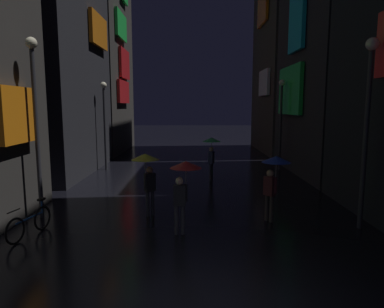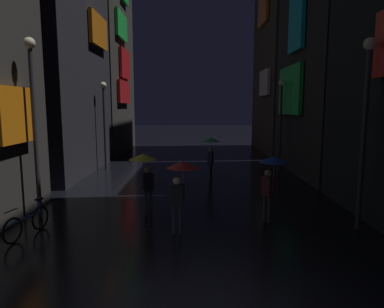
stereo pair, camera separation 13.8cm
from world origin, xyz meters
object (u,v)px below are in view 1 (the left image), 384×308
(pedestrian_near_crossing_green, at_px, (211,147))
(streetlamp_right_far, at_px, (280,113))
(bicycle_parked_at_storefront, at_px, (29,223))
(pedestrian_midstreet_left_blue, at_px, (273,170))
(streetlamp_left_near, at_px, (34,108))
(pedestrian_foreground_left_yellow, at_px, (146,167))
(streetlamp_right_near, at_px, (366,112))
(pedestrian_midstreet_centre_red, at_px, (183,177))
(streetlamp_left_far, at_px, (103,115))

(pedestrian_near_crossing_green, xyz_separation_m, streetlamp_right_far, (4.09, 2.88, 1.56))
(bicycle_parked_at_storefront, bearing_deg, pedestrian_midstreet_left_blue, 9.65)
(streetlamp_left_near, bearing_deg, pedestrian_foreground_left_yellow, 1.31)
(streetlamp_left_near, relative_size, streetlamp_right_far, 1.12)
(pedestrian_near_crossing_green, distance_m, bicycle_parked_at_storefront, 9.29)
(bicycle_parked_at_storefront, relative_size, streetlamp_right_near, 0.32)
(pedestrian_midstreet_centre_red, height_order, streetlamp_right_far, streetlamp_right_far)
(pedestrian_foreground_left_yellow, xyz_separation_m, pedestrian_midstreet_left_blue, (4.03, -0.54, 0.00))
(streetlamp_right_near, height_order, streetlamp_left_far, streetlamp_right_near)
(pedestrian_midstreet_centre_red, xyz_separation_m, streetlamp_left_far, (-4.73, 10.04, 1.49))
(pedestrian_foreground_left_yellow, height_order, pedestrian_midstreet_left_blue, same)
(pedestrian_midstreet_centre_red, relative_size, streetlamp_left_far, 0.43)
(pedestrian_midstreet_left_blue, xyz_separation_m, pedestrian_midstreet_centre_red, (-2.78, -1.02, 0.00))
(pedestrian_foreground_left_yellow, relative_size, pedestrian_midstreet_centre_red, 1.00)
(pedestrian_near_crossing_green, relative_size, streetlamp_left_far, 0.43)
(pedestrian_midstreet_left_blue, xyz_separation_m, streetlamp_left_far, (-7.51, 9.02, 1.49))
(streetlamp_right_near, bearing_deg, streetlamp_left_near, 174.25)
(pedestrian_foreground_left_yellow, distance_m, bicycle_parked_at_storefront, 3.76)
(pedestrian_midstreet_left_blue, height_order, bicycle_parked_at_storefront, pedestrian_midstreet_left_blue)
(pedestrian_midstreet_left_blue, height_order, pedestrian_near_crossing_green, same)
(streetlamp_left_near, bearing_deg, pedestrian_midstreet_left_blue, -3.51)
(pedestrian_near_crossing_green, xyz_separation_m, streetlamp_left_far, (-5.91, 2.86, 1.49))
(pedestrian_midstreet_centre_red, bearing_deg, streetlamp_right_far, 62.34)
(pedestrian_midstreet_left_blue, bearing_deg, streetlamp_right_far, 74.58)
(streetlamp_right_near, relative_size, streetlamp_left_far, 1.11)
(pedestrian_midstreet_left_blue, height_order, streetlamp_right_far, streetlamp_right_far)
(pedestrian_near_crossing_green, xyz_separation_m, bicycle_parked_at_storefront, (-5.51, -7.37, -1.28))
(pedestrian_foreground_left_yellow, height_order, bicycle_parked_at_storefront, pedestrian_foreground_left_yellow)
(pedestrian_midstreet_left_blue, bearing_deg, pedestrian_foreground_left_yellow, 172.36)
(bicycle_parked_at_storefront, distance_m, streetlamp_right_near, 10.10)
(streetlamp_right_near, height_order, streetlamp_left_near, streetlamp_left_near)
(streetlamp_right_far, bearing_deg, pedestrian_near_crossing_green, -144.83)
(streetlamp_right_near, height_order, streetlamp_right_far, streetlamp_right_near)
(pedestrian_near_crossing_green, distance_m, streetlamp_left_far, 6.73)
(pedestrian_near_crossing_green, xyz_separation_m, streetlamp_right_near, (4.09, -6.70, 1.79))
(pedestrian_midstreet_left_blue, bearing_deg, streetlamp_left_near, 176.49)
(streetlamp_right_far, distance_m, streetlamp_left_far, 10.00)
(bicycle_parked_at_storefront, height_order, streetlamp_right_far, streetlamp_right_far)
(streetlamp_right_near, bearing_deg, streetlamp_right_far, 90.00)
(pedestrian_foreground_left_yellow, relative_size, pedestrian_near_crossing_green, 1.00)
(streetlamp_right_near, bearing_deg, pedestrian_midstreet_left_blue, 167.65)
(pedestrian_foreground_left_yellow, bearing_deg, pedestrian_near_crossing_green, 66.60)
(streetlamp_right_far, relative_size, streetlamp_left_far, 1.03)
(pedestrian_midstreet_left_blue, height_order, streetlamp_left_near, streetlamp_left_near)
(pedestrian_foreground_left_yellow, bearing_deg, pedestrian_midstreet_centre_red, -51.41)
(pedestrian_midstreet_left_blue, relative_size, streetlamp_left_far, 0.43)
(pedestrian_near_crossing_green, xyz_separation_m, pedestrian_midstreet_centre_red, (-1.18, -7.18, 0.00))
(pedestrian_midstreet_left_blue, xyz_separation_m, streetlamp_left_near, (-7.51, 0.46, 1.91))
(pedestrian_foreground_left_yellow, height_order, pedestrian_near_crossing_green, same)
(streetlamp_right_near, relative_size, streetlamp_right_far, 1.08)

